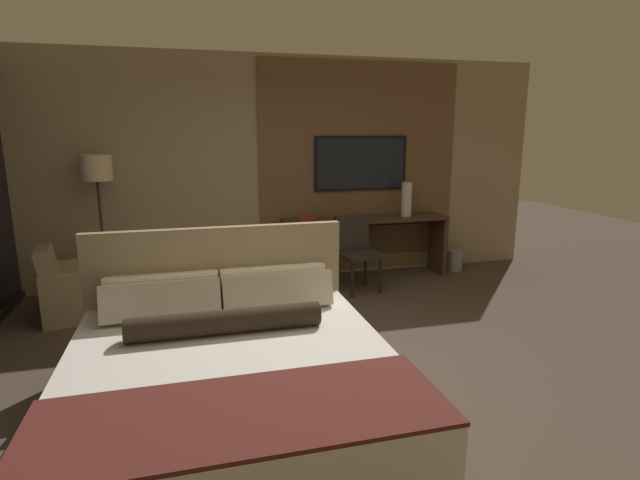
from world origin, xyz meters
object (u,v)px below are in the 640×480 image
at_px(desk, 364,236).
at_px(floor_lamp, 97,179).
at_px(armchair_by_window, 76,292).
at_px(book, 307,218).
at_px(vase_tall, 406,199).
at_px(bed, 230,374).
at_px(tv, 361,163).
at_px(waste_bin, 454,260).
at_px(desk_chair, 356,246).

distance_m(desk, floor_lamp, 3.26).
relative_size(armchair_by_window, floor_lamp, 0.49).
bearing_deg(floor_lamp, book, 1.95).
relative_size(armchair_by_window, vase_tall, 1.81).
height_order(bed, book, bed).
relative_size(desk, book, 8.56).
distance_m(tv, waste_bin, 1.88).
bearing_deg(desk_chair, desk, 50.54).
bearing_deg(desk_chair, floor_lamp, 161.49).
bearing_deg(waste_bin, floor_lamp, -179.98).
xyz_separation_m(tv, armchair_by_window, (-3.37, -0.77, -1.21)).
height_order(desk, book, book).
relative_size(floor_lamp, vase_tall, 3.68).
bearing_deg(desk_chair, book, 121.86).
relative_size(desk_chair, vase_tall, 2.04).
height_order(desk, desk_chair, desk_chair).
bearing_deg(book, waste_bin, -2.21).
bearing_deg(desk, waste_bin, -1.95).
relative_size(desk_chair, armchair_by_window, 1.13).
distance_m(desk, desk_chair, 0.58).
height_order(desk, armchair_by_window, desk).
relative_size(desk_chair, waste_bin, 3.22).
bearing_deg(book, desk_chair, -48.64).
bearing_deg(tv, vase_tall, -21.04).
distance_m(floor_lamp, vase_tall, 3.74).
distance_m(book, waste_bin, 2.18).
bearing_deg(bed, book, 67.27).
distance_m(tv, vase_tall, 0.76).
height_order(bed, vase_tall, vase_tall).
relative_size(tv, armchair_by_window, 1.56).
bearing_deg(waste_bin, bed, -139.03).
bearing_deg(bed, vase_tall, 48.41).
xyz_separation_m(desk, armchair_by_window, (-3.37, -0.59, -0.29)).
bearing_deg(floor_lamp, waste_bin, 0.02).
bearing_deg(tv, waste_bin, -9.86).
relative_size(desk_chair, book, 3.59).
bearing_deg(tv, bed, -122.79).
height_order(desk_chair, floor_lamp, floor_lamp).
relative_size(bed, desk, 1.04).
relative_size(tv, desk_chair, 1.38).
xyz_separation_m(tv, waste_bin, (1.31, -0.23, -1.33)).
distance_m(bed, floor_lamp, 3.27).
height_order(armchair_by_window, waste_bin, armchair_by_window).
relative_size(floor_lamp, book, 6.49).
relative_size(desk_chair, floor_lamp, 0.55).
bearing_deg(book, armchair_by_window, -166.62).
xyz_separation_m(desk_chair, floor_lamp, (-2.87, 0.45, 0.82)).
xyz_separation_m(bed, floor_lamp, (-1.16, 2.87, 1.05)).
xyz_separation_m(desk, book, (-0.76, 0.04, 0.26)).
bearing_deg(book, tv, 11.00).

